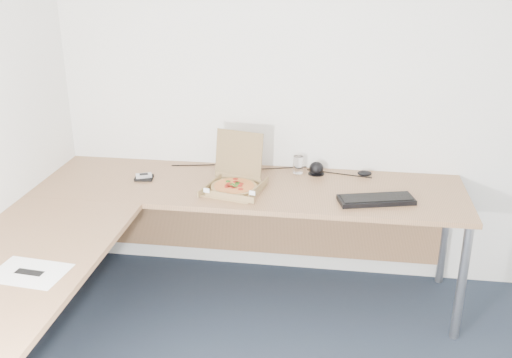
% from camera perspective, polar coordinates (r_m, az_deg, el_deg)
% --- Properties ---
extents(room_shell, '(3.50, 3.50, 2.50)m').
position_cam_1_polar(room_shell, '(1.95, 7.67, -2.67)').
color(room_shell, white).
rests_on(room_shell, ground).
extents(desk, '(2.50, 2.20, 0.73)m').
position_cam_1_polar(desk, '(3.18, -7.51, -3.66)').
color(desk, '#996C47').
rests_on(desk, ground).
extents(pizza_box, '(0.30, 0.35, 0.30)m').
position_cam_1_polar(pizza_box, '(3.41, -2.09, -0.46)').
color(pizza_box, olive).
rests_on(pizza_box, desk).
extents(drinking_glass, '(0.06, 0.06, 0.11)m').
position_cam_1_polar(drinking_glass, '(3.66, 4.10, 1.41)').
color(drinking_glass, silver).
rests_on(drinking_glass, desk).
extents(keyboard, '(0.44, 0.25, 0.03)m').
position_cam_1_polar(keyboard, '(3.32, 11.54, -1.99)').
color(keyboard, black).
rests_on(keyboard, desk).
extents(mouse, '(0.09, 0.06, 0.03)m').
position_cam_1_polar(mouse, '(3.68, 10.46, 0.55)').
color(mouse, black).
rests_on(mouse, desk).
extents(wallet, '(0.12, 0.10, 0.02)m').
position_cam_1_polar(wallet, '(3.63, -10.78, 0.11)').
color(wallet, black).
rests_on(wallet, desk).
extents(phone, '(0.11, 0.08, 0.02)m').
position_cam_1_polar(phone, '(3.62, -10.79, 0.33)').
color(phone, '#B2B5BA').
rests_on(phone, wallet).
extents(paper_sheet, '(0.34, 0.25, 0.00)m').
position_cam_1_polar(paper_sheet, '(2.76, -21.07, -8.43)').
color(paper_sheet, white).
rests_on(paper_sheet, desk).
extents(dome_speaker, '(0.10, 0.10, 0.08)m').
position_cam_1_polar(dome_speaker, '(3.66, 5.86, 1.11)').
color(dome_speaker, black).
rests_on(dome_speaker, desk).
extents(cable_bundle, '(0.61, 0.13, 0.01)m').
position_cam_1_polar(cable_bundle, '(3.73, 0.96, 1.00)').
color(cable_bundle, black).
rests_on(cable_bundle, desk).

